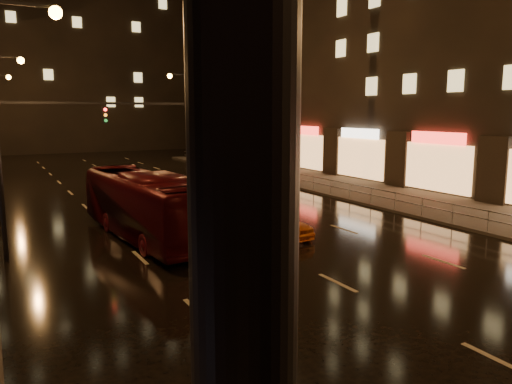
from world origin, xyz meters
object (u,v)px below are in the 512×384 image
Objects in this scene: bus_red at (146,205)px; bus_curb at (250,162)px; taxi_far at (268,184)px; taxi_near at (279,222)px.

bus_red is 19.39m from bus_curb.
bus_red reaches higher than taxi_far.
bus_curb reaches higher than taxi_near.
taxi_far is (5.49, 10.59, 0.04)m from taxi_near.
bus_red is at bearing -151.31° from taxi_far.
bus_curb is at bearing 63.00° from taxi_near.
bus_curb reaches higher than taxi_far.
bus_curb is 6.90m from taxi_far.
taxi_far is (10.90, 7.94, -0.80)m from bus_red.
bus_curb is (12.87, 14.49, 0.09)m from bus_red.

